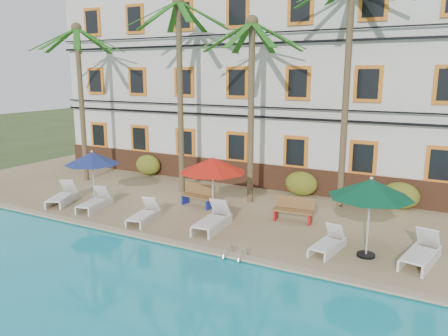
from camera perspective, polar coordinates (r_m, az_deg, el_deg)
The scene contains 23 objects.
ground at distance 15.36m, azimuth -5.07°, elevation -9.46°, with size 100.00×100.00×0.00m, color #384C23.
pool_deck at distance 19.45m, azimuth 3.04°, elevation -4.33°, with size 30.00×12.00×0.25m, color tan.
pool_coping at distance 14.57m, azimuth -7.06°, elevation -9.55°, with size 30.00×0.35×0.06m, color tan.
hotel_building at distance 23.26m, azimuth 8.54°, elevation 11.38°, with size 25.40×6.44×10.22m.
palm_a at distance 23.19m, azimuth -18.29°, elevation 10.74°, with size 4.48×4.48×7.84m.
palm_b at distance 19.87m, azimuth -5.82°, elevation 12.61°, with size 4.48×4.48×8.73m.
palm_c at distance 18.15m, azimuth 3.60°, elevation 10.81°, with size 4.48×4.48×7.69m.
palm_d at distance 18.16m, azimuth 15.88°, elevation 13.36°, with size 4.48×4.48×9.35m.
shrub_left at distance 24.07m, azimuth -9.89°, elevation 0.39°, with size 1.50×0.90×1.10m, color #1C4F16.
shrub_mid at distance 20.02m, azimuth 10.06°, elevation -2.02°, with size 1.50×0.90×1.10m, color #1C4F16.
shrub_right at distance 19.20m, azimuth 22.04°, elevation -3.36°, with size 1.50×0.90×1.10m, color #1C4F16.
umbrella_blue at distance 19.00m, azimuth -16.84°, elevation 1.20°, with size 2.29×2.29×2.29m.
umbrella_red at distance 15.95m, azimuth -1.48°, elevation 0.35°, with size 2.50×2.50×2.50m.
umbrella_green at distance 13.49m, azimuth 18.62°, elevation -2.58°, with size 2.48×2.48×2.48m.
lounger_a at distance 19.87m, azimuth -20.26°, elevation -3.47°, with size 1.40×2.05×0.91m.
lounger_b at distance 18.62m, azimuth -16.47°, elevation -4.29°, with size 1.02×1.92×0.86m.
lounger_c at distance 16.63m, azimuth -10.34°, elevation -5.99°, with size 0.97×1.86×0.84m.
lounger_d at distance 15.62m, azimuth -1.49°, elevation -6.83°, with size 0.90×2.09×0.96m.
lounger_e at distance 14.13m, azimuth 13.45°, elevation -9.54°, with size 0.83×1.73×0.79m.
lounger_f at distance 14.15m, azimuth 24.35°, elevation -10.07°, with size 1.07×2.08×0.94m.
bench_left at distance 18.20m, azimuth -3.37°, elevation -3.55°, with size 1.55×0.67×0.93m.
bench_right at distance 16.53m, azimuth 9.06°, elevation -5.33°, with size 1.54×0.61×0.93m.
pool_ladder at distance 13.33m, azimuth 1.52°, elevation -11.74°, with size 0.54×0.74×0.74m.
Camera 1 is at (7.91, -11.89, 5.66)m, focal length 35.00 mm.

